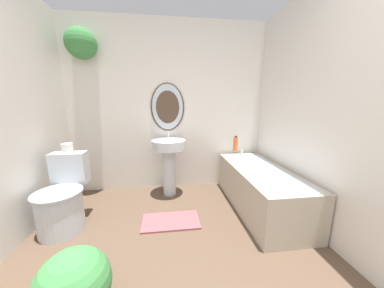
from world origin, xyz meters
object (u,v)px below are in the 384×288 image
shampoo_bottle (236,144)px  toilet_paper_roll (67,148)px  bathtub (260,187)px  pedestal_sink (169,157)px  toilet (63,201)px  potted_plant (74,288)px

shampoo_bottle → toilet_paper_roll: (-2.07, -0.51, 0.11)m
bathtub → toilet_paper_roll: bearing=177.1°
pedestal_sink → shampoo_bottle: pedestal_sink is taller
pedestal_sink → bathtub: 1.23m
toilet → toilet_paper_roll: 0.55m
shampoo_bottle → toilet: bearing=-160.4°
pedestal_sink → toilet_paper_roll: bearing=-159.8°
toilet → potted_plant: size_ratio=1.53×
bathtub → toilet_paper_roll: (-2.18, 0.11, 0.53)m
toilet → shampoo_bottle: bearing=19.6°
toilet_paper_roll → potted_plant: bearing=-66.1°
bathtub → potted_plant: 1.98m
shampoo_bottle → bathtub: bearing=-80.7°
bathtub → toilet: bearing=-176.9°
bathtub → pedestal_sink: bearing=155.0°
shampoo_bottle → potted_plant: size_ratio=0.45×
toilet → pedestal_sink: size_ratio=0.85×
pedestal_sink → potted_plant: 1.73m
toilet → shampoo_bottle: 2.24m
shampoo_bottle → potted_plant: shampoo_bottle is taller
pedestal_sink → toilet_paper_roll: (-1.09, -0.40, 0.25)m
pedestal_sink → potted_plant: size_ratio=1.81×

